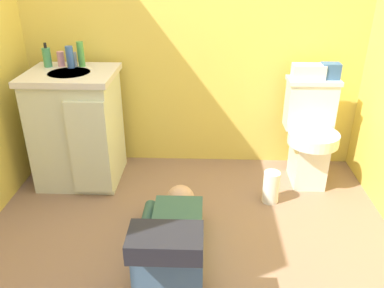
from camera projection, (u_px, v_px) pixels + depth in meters
The scene contains 13 objects.
ground_plane at pixel (187, 250), 2.30m from camera, with size 2.99×3.19×0.04m, color #886852.
wall_back at pixel (194, 6), 2.78m from camera, with size 2.65×0.08×2.40m, color #E3C651.
toilet at pixel (310, 134), 2.83m from camera, with size 0.36×0.46×0.75m.
vanity_cabinet at pixel (78, 127), 2.82m from camera, with size 0.60×0.53×0.82m.
faucet at pixel (75, 59), 2.75m from camera, with size 0.02×0.02×0.10m, color silver.
person_plumber at pixel (173, 241), 2.07m from camera, with size 0.39×1.06×0.52m.
tissue_box at pixel (308, 71), 2.73m from camera, with size 0.22×0.11×0.10m, color silver.
toiletry_bag at pixel (330, 71), 2.72m from camera, with size 0.12×0.09×0.11m, color #33598C.
soap_dispenser at pixel (47, 57), 2.73m from camera, with size 0.06×0.06×0.17m.
bottle_pink at pixel (61, 59), 2.76m from camera, with size 0.05×0.05×0.10m, color pink.
bottle_blue at pixel (70, 57), 2.71m from camera, with size 0.05×0.05×0.15m, color #3B65BB.
bottle_green at pixel (81, 54), 2.74m from camera, with size 0.05×0.05×0.17m, color #4B9D4B.
paper_towel_roll at pixel (271, 187), 2.67m from camera, with size 0.11×0.11×0.23m, color white.
Camera 1 is at (0.10, -1.79, 1.54)m, focal length 36.96 mm.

